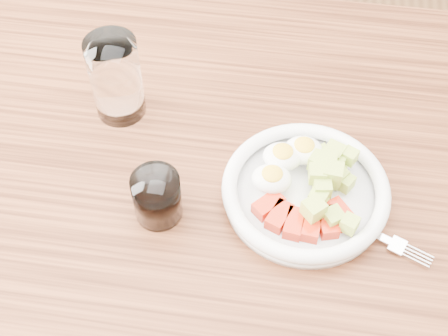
# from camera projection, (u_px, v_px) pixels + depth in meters

# --- Properties ---
(dining_table) EXTENTS (1.50, 0.90, 0.77)m
(dining_table) POSITION_uv_depth(u_px,v_px,m) (229.00, 223.00, 0.98)
(dining_table) COLOR brown
(dining_table) RESTS_ON ground
(bowl) EXTENTS (0.24, 0.24, 0.06)m
(bowl) POSITION_uv_depth(u_px,v_px,m) (305.00, 188.00, 0.88)
(bowl) COLOR white
(bowl) RESTS_ON dining_table
(fork) EXTENTS (0.21, 0.10, 0.01)m
(fork) POSITION_uv_depth(u_px,v_px,m) (337.00, 216.00, 0.87)
(fork) COLOR black
(fork) RESTS_ON dining_table
(water_glass) EXTENTS (0.08, 0.08, 0.14)m
(water_glass) POSITION_uv_depth(u_px,v_px,m) (116.00, 78.00, 0.94)
(water_glass) COLOR white
(water_glass) RESTS_ON dining_table
(coffee_glass) EXTENTS (0.07, 0.07, 0.08)m
(coffee_glass) POSITION_uv_depth(u_px,v_px,m) (157.00, 197.00, 0.85)
(coffee_glass) COLOR white
(coffee_glass) RESTS_ON dining_table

